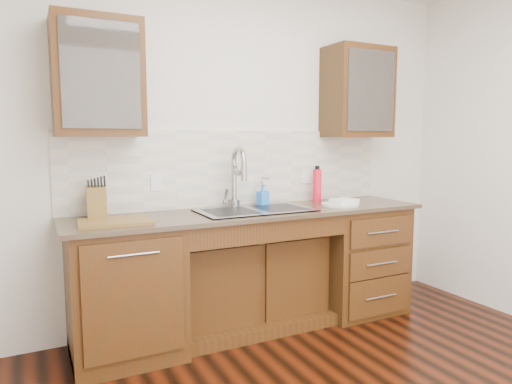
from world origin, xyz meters
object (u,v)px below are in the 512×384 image
soap_bottle (263,195)px  cutting_board (115,222)px  plate (340,205)px  knife_block (97,203)px  water_bottle (317,186)px

soap_bottle → cutting_board: bearing=-176.8°
plate → knife_block: (-1.81, 0.22, 0.10)m
soap_bottle → plate: (0.55, -0.27, -0.08)m
water_bottle → knife_block: 1.77m
water_bottle → plate: (0.04, -0.27, -0.13)m
soap_bottle → water_bottle: bearing=-9.5°
plate → cutting_board: bearing=179.5°
water_bottle → cutting_board: (-1.69, -0.25, -0.13)m
soap_bottle → cutting_board: 1.21m
plate → knife_block: bearing=173.0°
knife_block → water_bottle: bearing=6.6°
soap_bottle → cutting_board: size_ratio=0.38×
soap_bottle → cutting_board: (-1.18, -0.26, -0.07)m
plate → cutting_board: (-1.72, 0.02, 0.00)m
soap_bottle → plate: 0.62m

